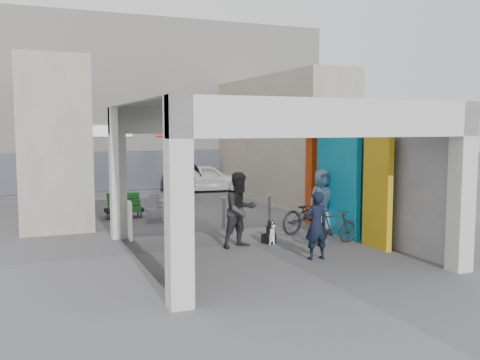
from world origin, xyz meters
name	(u,v)px	position (x,y,z in m)	size (l,w,h in m)	color
ground	(251,244)	(0.00, 0.00, 0.00)	(90.00, 90.00, 0.00)	#5D5D62
arcade_canopy	(285,155)	(0.54, -0.82, 2.30)	(6.40, 6.45, 6.40)	silver
far_building	(138,106)	(0.00, 13.99, 3.99)	(18.00, 4.08, 8.00)	silver
plaza_bldg_left	(48,141)	(-4.50, 7.50, 2.50)	(2.00, 9.00, 5.00)	#BBB09B
plaza_bldg_right	(279,139)	(4.50, 7.50, 2.50)	(2.00, 9.00, 5.00)	#BBB09B
bollard_left	(167,218)	(-1.62, 2.24, 0.41)	(0.09, 0.09, 0.82)	gray
bollard_center	(224,213)	(0.12, 2.29, 0.46)	(0.09, 0.09, 0.92)	gray
bollard_right	(269,210)	(1.63, 2.34, 0.44)	(0.09, 0.09, 0.89)	gray
advert_board_near	(170,255)	(-2.75, -2.40, 0.51)	(0.18, 0.56, 1.00)	silver
advert_board_far	(130,220)	(-2.75, 1.74, 0.51)	(0.15, 0.56, 1.00)	silver
cafe_set	(163,211)	(-1.22, 4.35, 0.28)	(1.32, 1.06, 0.80)	#97979C
produce_stand	(124,208)	(-2.30, 5.22, 0.32)	(1.22, 0.66, 0.80)	black
crate_stack	(176,195)	(0.24, 7.99, 0.28)	(0.53, 0.46, 0.56)	#175121
border_collie	(270,234)	(0.46, -0.20, 0.25)	(0.24, 0.46, 0.64)	black
man_with_dog	(316,225)	(0.74, -2.02, 0.78)	(0.57, 0.37, 1.55)	black
man_back_turned	(240,210)	(-0.38, -0.25, 0.94)	(0.91, 0.71, 1.88)	#363638
man_elderly	(322,201)	(2.51, 0.66, 0.90)	(0.88, 0.57, 1.80)	#5A8DB0
man_crates	(189,177)	(0.82, 8.16, 0.98)	(1.15, 0.48, 1.96)	black
bicycle_front	(309,214)	(2.13, 0.75, 0.54)	(0.72, 2.05, 1.08)	black
bicycle_rear	(333,227)	(1.96, -0.79, 0.44)	(0.42, 1.48, 0.89)	black
white_van	(206,178)	(2.43, 10.85, 0.65)	(1.54, 3.82, 1.30)	silver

